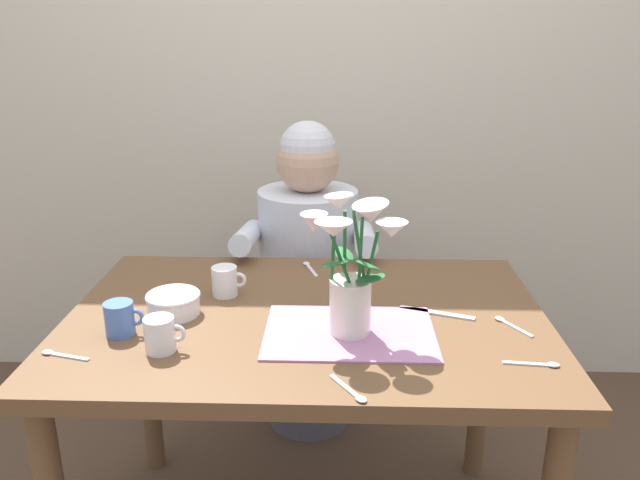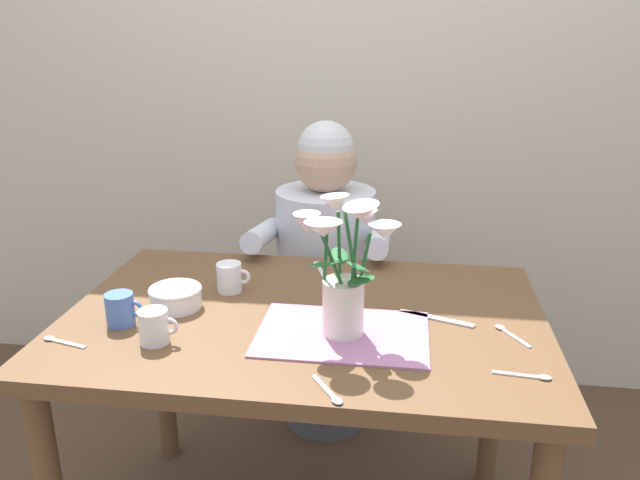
# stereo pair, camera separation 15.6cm
# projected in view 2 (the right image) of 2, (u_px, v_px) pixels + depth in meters

# --- Properties ---
(wood_panel_backdrop) EXTENTS (4.00, 0.10, 2.50)m
(wood_panel_backdrop) POSITION_uv_depth(u_px,v_px,m) (348.00, 75.00, 2.40)
(wood_panel_backdrop) COLOR beige
(wood_panel_backdrop) RESTS_ON ground_plane
(dining_table) EXTENTS (1.20, 0.80, 0.74)m
(dining_table) POSITION_uv_depth(u_px,v_px,m) (305.00, 347.00, 1.61)
(dining_table) COLOR brown
(dining_table) RESTS_ON ground_plane
(seated_person) EXTENTS (0.45, 0.47, 1.14)m
(seated_person) POSITION_uv_depth(u_px,v_px,m) (325.00, 283.00, 2.22)
(seated_person) COLOR #4C4C56
(seated_person) RESTS_ON ground_plane
(striped_placemat) EXTENTS (0.40, 0.28, 0.00)m
(striped_placemat) POSITION_uv_depth(u_px,v_px,m) (343.00, 334.00, 1.47)
(striped_placemat) COLOR #B275A3
(striped_placemat) RESTS_ON dining_table
(flower_vase) EXTENTS (0.26, 0.22, 0.34)m
(flower_vase) POSITION_uv_depth(u_px,v_px,m) (344.00, 267.00, 1.41)
(flower_vase) COLOR silver
(flower_vase) RESTS_ON dining_table
(ceramic_bowl) EXTENTS (0.14, 0.14, 0.06)m
(ceramic_bowl) POSITION_uv_depth(u_px,v_px,m) (176.00, 296.00, 1.60)
(ceramic_bowl) COLOR white
(ceramic_bowl) RESTS_ON dining_table
(dinner_knife) EXTENTS (0.19, 0.08, 0.00)m
(dinner_knife) POSITION_uv_depth(u_px,v_px,m) (436.00, 318.00, 1.55)
(dinner_knife) COLOR silver
(dinner_knife) RESTS_ON dining_table
(ceramic_mug) EXTENTS (0.09, 0.07, 0.08)m
(ceramic_mug) POSITION_uv_depth(u_px,v_px,m) (230.00, 277.00, 1.70)
(ceramic_mug) COLOR silver
(ceramic_mug) RESTS_ON dining_table
(coffee_cup) EXTENTS (0.09, 0.07, 0.08)m
(coffee_cup) POSITION_uv_depth(u_px,v_px,m) (154.00, 327.00, 1.42)
(coffee_cup) COLOR silver
(coffee_cup) RESTS_ON dining_table
(tea_cup) EXTENTS (0.09, 0.07, 0.08)m
(tea_cup) POSITION_uv_depth(u_px,v_px,m) (121.00, 309.00, 1.51)
(tea_cup) COLOR #476BB7
(tea_cup) RESTS_ON dining_table
(spoon_0) EXTENTS (0.05, 0.12, 0.01)m
(spoon_0) POSITION_uv_depth(u_px,v_px,m) (318.00, 267.00, 1.88)
(spoon_0) COLOR silver
(spoon_0) RESTS_ON dining_table
(spoon_1) EXTENTS (0.07, 0.11, 0.01)m
(spoon_1) POSITION_uv_depth(u_px,v_px,m) (507.00, 332.00, 1.48)
(spoon_1) COLOR silver
(spoon_1) RESTS_ON dining_table
(spoon_2) EXTENTS (0.08, 0.11, 0.01)m
(spoon_2) POSITION_uv_depth(u_px,v_px,m) (331.00, 394.00, 1.23)
(spoon_2) COLOR silver
(spoon_2) RESTS_ON dining_table
(spoon_3) EXTENTS (0.12, 0.03, 0.01)m
(spoon_3) POSITION_uv_depth(u_px,v_px,m) (531.00, 376.00, 1.29)
(spoon_3) COLOR silver
(spoon_3) RESTS_ON dining_table
(spoon_4) EXTENTS (0.12, 0.04, 0.01)m
(spoon_4) POSITION_uv_depth(u_px,v_px,m) (58.00, 341.00, 1.44)
(spoon_4) COLOR silver
(spoon_4) RESTS_ON dining_table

